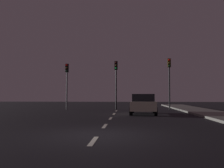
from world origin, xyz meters
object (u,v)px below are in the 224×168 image
object	(u,v)px
traffic_signal_center	(116,76)
car_stopped_ahead	(143,104)
traffic_signal_left	(67,77)
traffic_signal_right	(169,74)

from	to	relation	value
traffic_signal_center	car_stopped_ahead	size ratio (longest dim) A/B	1.23
traffic_signal_left	car_stopped_ahead	bearing A→B (deg)	-38.12
traffic_signal_left	traffic_signal_center	world-z (taller)	traffic_signal_center
traffic_signal_left	traffic_signal_right	bearing A→B (deg)	0.01
traffic_signal_center	traffic_signal_right	world-z (taller)	traffic_signal_right
traffic_signal_left	traffic_signal_right	world-z (taller)	traffic_signal_right
traffic_signal_left	car_stopped_ahead	world-z (taller)	traffic_signal_left
traffic_signal_left	traffic_signal_center	size ratio (longest dim) A/B	0.95
traffic_signal_center	traffic_signal_right	distance (m)	5.45
traffic_signal_center	car_stopped_ahead	world-z (taller)	traffic_signal_center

